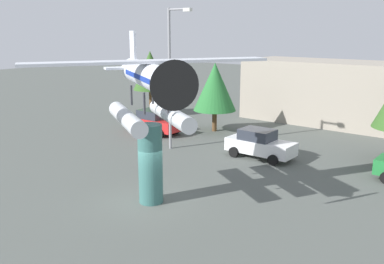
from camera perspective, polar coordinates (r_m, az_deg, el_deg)
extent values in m
plane|color=#515651|center=(19.78, -5.50, -9.31)|extent=(140.00, 140.00, 0.00)
cylinder|color=#386B66|center=(19.15, -5.62, -4.29)|extent=(1.10, 1.10, 3.63)
cylinder|color=silver|center=(18.38, -8.79, 1.84)|extent=(4.47, 3.08, 0.70)
cylinder|color=#333338|center=(17.19, -6.44, 3.82)|extent=(0.14, 0.14, 0.90)
cylinder|color=#333338|center=(19.50, -8.15, 4.92)|extent=(0.14, 0.14, 0.90)
cylinder|color=silver|center=(18.87, -2.83, 2.29)|extent=(4.47, 3.08, 0.70)
cylinder|color=#333338|center=(17.45, -3.24, 4.03)|extent=(0.14, 0.14, 0.90)
cylinder|color=#333338|center=(19.73, -5.30, 5.10)|extent=(0.14, 0.14, 0.90)
cylinder|color=silver|center=(18.33, -5.91, 7.59)|extent=(5.87, 4.15, 1.10)
cube|color=#193399|center=(18.14, -5.75, 7.53)|extent=(4.30, 3.22, 0.20)
cone|color=#262628|center=(15.22, -2.81, 6.43)|extent=(1.05, 1.12, 0.88)
cylinder|color=black|center=(14.85, -2.35, 6.26)|extent=(0.97, 1.56, 1.80)
cube|color=silver|center=(17.89, -5.63, 9.41)|extent=(6.32, 9.47, 0.12)
cube|color=silver|center=(21.03, -7.85, 8.57)|extent=(2.05, 2.76, 0.10)
cube|color=silver|center=(20.97, -7.95, 11.57)|extent=(0.83, 0.57, 1.30)
cube|color=red|center=(32.36, -4.99, 1.12)|extent=(4.20, 1.70, 0.80)
cube|color=#2D333D|center=(32.39, -5.34, 2.43)|extent=(2.00, 1.56, 0.64)
cylinder|color=black|center=(30.91, -4.30, -0.22)|extent=(0.64, 0.22, 0.64)
cylinder|color=black|center=(32.22, -2.13, 0.38)|extent=(0.64, 0.22, 0.64)
cylinder|color=black|center=(32.76, -7.77, 0.49)|extent=(0.64, 0.22, 0.64)
cylinder|color=black|center=(34.00, -5.58, 1.02)|extent=(0.64, 0.22, 0.64)
cube|color=white|center=(26.31, 9.20, -1.92)|extent=(4.20, 1.70, 0.80)
cube|color=#2D333D|center=(26.25, 8.79, -0.32)|extent=(2.00, 1.56, 0.64)
cylinder|color=black|center=(25.05, 10.84, -3.74)|extent=(0.64, 0.22, 0.64)
cylinder|color=black|center=(26.59, 12.66, -2.81)|extent=(0.64, 0.22, 0.64)
cylinder|color=black|center=(26.34, 5.64, -2.70)|extent=(0.64, 0.22, 0.64)
cylinder|color=black|center=(27.81, 7.67, -1.87)|extent=(0.64, 0.22, 0.64)
cylinder|color=gray|center=(27.36, -3.02, 6.89)|extent=(0.18, 0.18, 8.99)
cylinder|color=gray|center=(26.68, -1.80, 16.19)|extent=(1.60, 0.12, 0.12)
cube|color=silver|center=(26.23, -0.59, 16.13)|extent=(0.50, 0.28, 0.20)
cube|color=#9E9384|center=(37.64, 18.32, 5.12)|extent=(14.36, 6.04, 5.17)
cylinder|color=brown|center=(39.24, -5.53, 3.99)|extent=(0.36, 0.36, 2.36)
cone|color=#335B23|center=(38.86, -5.63, 8.25)|extent=(3.14, 3.14, 3.49)
cylinder|color=brown|center=(32.88, 3.04, 1.54)|extent=(0.36, 0.36, 1.65)
cone|color=#287033|center=(32.44, 3.10, 6.10)|extent=(3.27, 3.27, 3.63)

